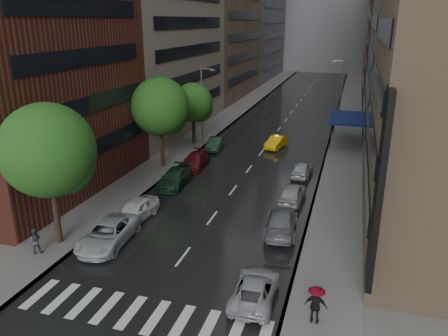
# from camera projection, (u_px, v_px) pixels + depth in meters

# --- Properties ---
(ground) EXTENTS (220.00, 220.00, 0.00)m
(ground) POSITION_uv_depth(u_px,v_px,m) (156.00, 292.00, 24.23)
(ground) COLOR gray
(ground) RESTS_ON ground
(road) EXTENTS (14.00, 140.00, 0.01)m
(road) POSITION_uv_depth(u_px,v_px,m) (290.00, 115.00, 69.59)
(road) COLOR black
(road) RESTS_ON ground
(sidewalk_left) EXTENTS (4.00, 140.00, 0.15)m
(sidewalk_left) POSITION_uv_depth(u_px,v_px,m) (236.00, 111.00, 72.00)
(sidewalk_left) COLOR gray
(sidewalk_left) RESTS_ON ground
(sidewalk_right) EXTENTS (4.00, 140.00, 0.15)m
(sidewalk_right) POSITION_uv_depth(u_px,v_px,m) (348.00, 118.00, 67.13)
(sidewalk_right) COLOR gray
(sidewalk_right) RESTS_ON ground
(crosswalk) EXTENTS (13.15, 2.80, 0.01)m
(crosswalk) POSITION_uv_depth(u_px,v_px,m) (143.00, 315.00, 22.35)
(crosswalk) COLOR silver
(crosswalk) RESTS_ON ground
(buildings_left) EXTENTS (8.00, 108.00, 38.00)m
(buildings_left) POSITION_uv_depth(u_px,v_px,m) (216.00, 10.00, 76.48)
(buildings_left) COLOR maroon
(buildings_left) RESTS_ON ground
(buildings_right) EXTENTS (8.05, 109.10, 36.00)m
(buildings_right) POSITION_uv_depth(u_px,v_px,m) (399.00, 15.00, 66.77)
(buildings_right) COLOR #937A5B
(buildings_right) RESTS_ON ground
(building_far) EXTENTS (40.00, 14.00, 32.00)m
(building_far) POSITION_uv_depth(u_px,v_px,m) (327.00, 14.00, 126.13)
(building_far) COLOR slate
(building_far) RESTS_ON ground
(tree_near) EXTENTS (6.02, 6.02, 9.59)m
(tree_near) POSITION_uv_depth(u_px,v_px,m) (48.00, 150.00, 27.37)
(tree_near) COLOR #382619
(tree_near) RESTS_ON ground
(tree_mid) EXTENTS (5.74, 5.74, 9.14)m
(tree_mid) POSITION_uv_depth(u_px,v_px,m) (160.00, 107.00, 42.76)
(tree_mid) COLOR #382619
(tree_mid) RESTS_ON ground
(tree_far) EXTENTS (4.67, 4.67, 7.43)m
(tree_far) POSITION_uv_depth(u_px,v_px,m) (193.00, 103.00, 51.41)
(tree_far) COLOR #382619
(tree_far) RESTS_ON ground
(taxi) EXTENTS (2.34, 4.51, 1.41)m
(taxi) POSITION_uv_depth(u_px,v_px,m) (276.00, 142.00, 51.30)
(taxi) COLOR #EAB40C
(taxi) RESTS_ON ground
(parked_cars_left) EXTENTS (3.00, 28.73, 1.59)m
(parked_cars_left) POSITION_uv_depth(u_px,v_px,m) (164.00, 187.00, 37.44)
(parked_cars_left) COLOR silver
(parked_cars_left) RESTS_ON ground
(parked_cars_right) EXTENTS (2.69, 25.05, 1.55)m
(parked_cars_right) POSITION_uv_depth(u_px,v_px,m) (284.00, 215.00, 32.10)
(parked_cars_right) COLOR #AEAFB4
(parked_cars_right) RESTS_ON ground
(ped_black_umbrella) EXTENTS (1.04, 0.98, 2.09)m
(ped_black_umbrella) POSITION_uv_depth(u_px,v_px,m) (34.00, 235.00, 27.65)
(ped_black_umbrella) COLOR #414145
(ped_black_umbrella) RESTS_ON sidewalk_left
(ped_red_umbrella) EXTENTS (1.13, 0.82, 2.01)m
(ped_red_umbrella) POSITION_uv_depth(u_px,v_px,m) (316.00, 302.00, 21.21)
(ped_red_umbrella) COLOR black
(ped_red_umbrella) RESTS_ON sidewalk_right
(street_lamp_left) EXTENTS (1.74, 0.22, 9.00)m
(street_lamp_left) POSITION_uv_depth(u_px,v_px,m) (202.00, 104.00, 51.96)
(street_lamp_left) COLOR gray
(street_lamp_left) RESTS_ON sidewalk_left
(street_lamp_right) EXTENTS (1.74, 0.22, 9.00)m
(street_lamp_right) POSITION_uv_depth(u_px,v_px,m) (341.00, 91.00, 61.39)
(street_lamp_right) COLOR gray
(street_lamp_right) RESTS_ON sidewalk_right
(awning) EXTENTS (4.00, 8.00, 3.12)m
(awning) POSITION_uv_depth(u_px,v_px,m) (347.00, 118.00, 52.54)
(awning) COLOR navy
(awning) RESTS_ON sidewalk_right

